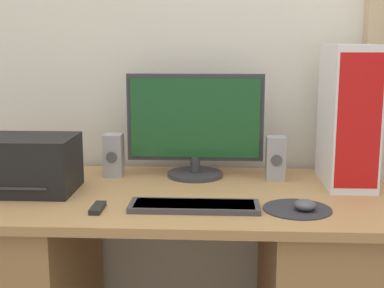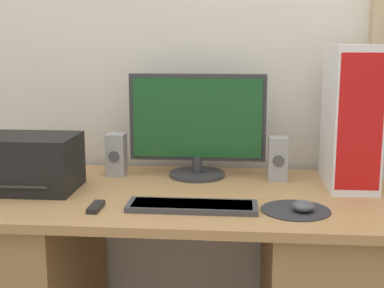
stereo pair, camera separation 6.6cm
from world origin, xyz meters
name	(u,v)px [view 2 (the right image)]	position (x,y,z in m)	size (l,w,h in m)	color
wall_back	(185,30)	(0.00, 0.82, 1.36)	(6.40, 0.13, 2.70)	silver
monitor	(197,124)	(0.07, 0.61, 1.01)	(0.53, 0.22, 0.40)	#333338
keyboard	(192,206)	(0.09, 0.19, 0.81)	(0.41, 0.13, 0.02)	#3D3D42
mousepad	(296,210)	(0.41, 0.20, 0.80)	(0.22, 0.22, 0.00)	#2D2D33
mouse	(303,206)	(0.43, 0.19, 0.82)	(0.07, 0.07, 0.03)	#4C4C51
computer_tower	(351,116)	(0.63, 0.53, 1.05)	(0.16, 0.32, 0.51)	white
printer	(21,163)	(-0.54, 0.37, 0.89)	(0.40, 0.25, 0.20)	black
speaker_left	(116,155)	(-0.25, 0.60, 0.88)	(0.07, 0.08, 0.17)	#99999E
speaker_right	(278,159)	(0.38, 0.58, 0.88)	(0.07, 0.08, 0.17)	#99999E
remote_control	(96,207)	(-0.21, 0.16, 0.81)	(0.03, 0.11, 0.02)	black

